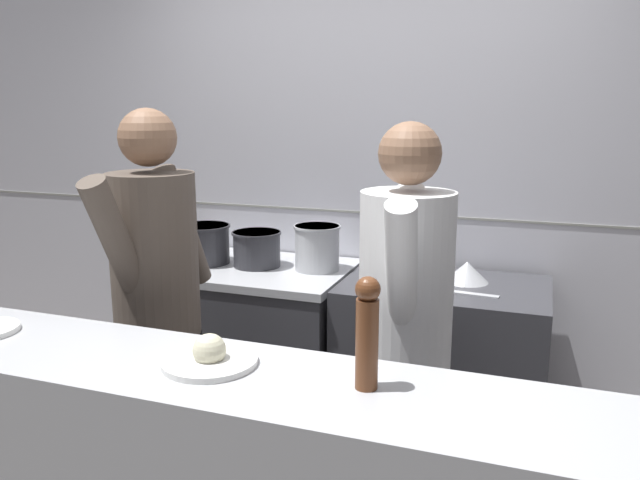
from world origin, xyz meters
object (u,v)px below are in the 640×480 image
(plated_dish_appetiser, at_px, (210,357))
(chef_sous, at_px, (405,327))
(braising_pot, at_px, (317,247))
(chefs_knife, at_px, (448,290))
(chef_head_cook, at_px, (157,298))
(pepper_mill, at_px, (367,331))
(stock_pot, at_px, (204,243))
(mixing_bowl_steel, at_px, (467,272))
(oven_range, at_px, (259,347))
(sauce_pot, at_px, (257,248))

(plated_dish_appetiser, xyz_separation_m, chef_sous, (0.43, 0.66, -0.08))
(braising_pot, xyz_separation_m, chefs_knife, (0.69, -0.17, -0.11))
(chef_head_cook, bearing_deg, chefs_knife, 34.25)
(pepper_mill, bearing_deg, stock_pot, 133.08)
(chefs_knife, relative_size, pepper_mill, 1.25)
(mixing_bowl_steel, height_order, pepper_mill, pepper_mill)
(braising_pot, height_order, chef_sous, chef_sous)
(mixing_bowl_steel, relative_size, plated_dish_appetiser, 0.75)
(oven_range, bearing_deg, chefs_knife, -6.85)
(braising_pot, height_order, pepper_mill, pepper_mill)
(braising_pot, distance_m, pepper_mill, 1.59)
(braising_pot, xyz_separation_m, chef_sous, (0.62, -0.78, -0.09))
(oven_range, distance_m, chef_sous, 1.28)
(stock_pot, distance_m, chefs_knife, 1.32)
(mixing_bowl_steel, bearing_deg, sauce_pot, -176.66)
(stock_pot, relative_size, chef_sous, 0.17)
(braising_pot, relative_size, mixing_bowl_steel, 1.16)
(chef_sous, bearing_deg, braising_pot, 121.34)
(sauce_pot, relative_size, chefs_knife, 0.68)
(mixing_bowl_steel, relative_size, chefs_knife, 0.54)
(oven_range, xyz_separation_m, pepper_mill, (0.98, -1.39, 0.70))
(stock_pot, height_order, braising_pot, braising_pot)
(mixing_bowl_steel, bearing_deg, chefs_knife, -106.36)
(stock_pot, height_order, pepper_mill, pepper_mill)
(oven_range, relative_size, stock_pot, 3.40)
(oven_range, xyz_separation_m, stock_pot, (-0.30, -0.02, 0.55))
(sauce_pot, relative_size, pepper_mill, 0.85)
(stock_pot, xyz_separation_m, plated_dish_appetiser, (0.81, -1.37, 0.01))
(plated_dish_appetiser, xyz_separation_m, pepper_mill, (0.47, 0.00, 0.14))
(sauce_pot, relative_size, mixing_bowl_steel, 1.26)
(sauce_pot, bearing_deg, chef_head_cook, -94.59)
(pepper_mill, bearing_deg, braising_pot, 114.72)
(mixing_bowl_steel, height_order, chefs_knife, mixing_bowl_steel)
(oven_range, relative_size, plated_dish_appetiser, 3.47)
(plated_dish_appetiser, bearing_deg, oven_range, 110.19)
(stock_pot, bearing_deg, sauce_pot, 6.22)
(oven_range, distance_m, pepper_mill, 1.83)
(braising_pot, height_order, mixing_bowl_steel, braising_pot)
(mixing_bowl_steel, distance_m, chef_sous, 0.81)
(chefs_knife, height_order, pepper_mill, pepper_mill)
(braising_pot, height_order, plated_dish_appetiser, braising_pot)
(braising_pot, height_order, chef_head_cook, chef_head_cook)
(oven_range, height_order, chef_head_cook, chef_head_cook)
(chef_sous, bearing_deg, sauce_pot, 134.59)
(pepper_mill, distance_m, chef_sous, 0.70)
(stock_pot, xyz_separation_m, mixing_bowl_steel, (1.37, 0.09, -0.06))
(mixing_bowl_steel, height_order, chef_sous, chef_sous)
(chef_head_cook, distance_m, chef_sous, 1.01)
(oven_range, relative_size, chef_head_cook, 0.56)
(pepper_mill, bearing_deg, chef_head_cook, 150.75)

